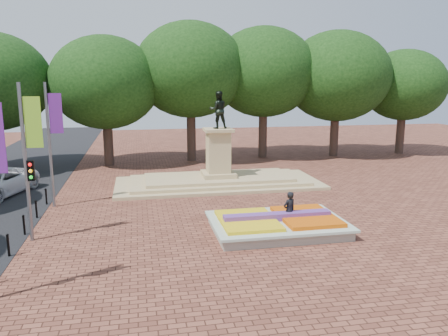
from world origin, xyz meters
TOP-DOWN VIEW (x-y plane):
  - ground at (0.00, 0.00)m, footprint 90.00×90.00m
  - flower_bed at (1.03, -2.00)m, footprint 6.30×4.30m
  - monument at (0.00, 8.00)m, footprint 14.00×6.00m
  - tree_row_back at (2.33, 18.00)m, footprint 44.80×8.80m
  - banner_poles at (-10.08, -1.31)m, footprint 0.88×11.17m
  - bollard_row at (-10.70, -1.50)m, footprint 0.12×13.12m
  - pedestrian at (1.63, -1.87)m, footprint 0.81×0.68m

SIDE VIEW (x-z plane):
  - ground at x=0.00m, z-range 0.00..0.00m
  - flower_bed at x=1.03m, z-range -0.08..0.83m
  - bollard_row at x=-10.70m, z-range 0.04..1.02m
  - monument at x=0.00m, z-range -2.32..4.09m
  - pedestrian at x=1.63m, z-range 0.00..1.88m
  - banner_poles at x=-10.08m, z-range 0.38..7.38m
  - tree_row_back at x=2.33m, z-range 1.46..11.89m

